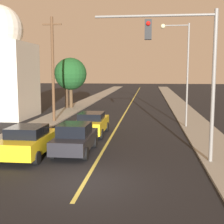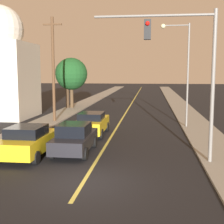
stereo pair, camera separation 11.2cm
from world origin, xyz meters
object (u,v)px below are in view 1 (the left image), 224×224
(utility_pole_left, at_px, (53,68))
(car_near_lane_front, at_px, (75,138))
(car_near_lane_second, at_px, (92,123))
(traffic_signal_mast, at_px, (187,60))
(domed_building_left, at_px, (1,66))
(tree_left_far, at_px, (66,72))
(streetlamp_right, at_px, (181,61))
(tree_left_near, at_px, (71,74))
(car_outer_lane_front, at_px, (29,141))

(utility_pole_left, bearing_deg, car_near_lane_front, -66.76)
(car_near_lane_second, bearing_deg, traffic_signal_mast, -47.14)
(traffic_signal_mast, relative_size, utility_pole_left, 0.80)
(domed_building_left, bearing_deg, tree_left_far, 60.35)
(car_near_lane_front, xyz_separation_m, car_near_lane_second, (-0.00, 4.86, 0.00))
(streetlamp_right, bearing_deg, tree_left_near, 135.74)
(traffic_signal_mast, relative_size, tree_left_far, 1.27)
(domed_building_left, bearing_deg, tree_left_near, 57.95)
(car_outer_lane_front, xyz_separation_m, traffic_signal_mast, (7.69, -0.14, 4.01))
(tree_left_near, bearing_deg, tree_left_far, -170.24)
(traffic_signal_mast, relative_size, streetlamp_right, 0.90)
(utility_pole_left, relative_size, tree_left_near, 1.50)
(car_near_lane_front, relative_size, streetlamp_right, 0.54)
(streetlamp_right, relative_size, domed_building_left, 0.75)
(car_near_lane_front, height_order, tree_left_near, tree_left_near)
(car_outer_lane_front, xyz_separation_m, domed_building_left, (-7.65, 12.84, 3.94))
(utility_pole_left, bearing_deg, traffic_signal_mast, -48.08)
(traffic_signal_mast, relative_size, tree_left_near, 1.21)
(car_near_lane_front, relative_size, tree_left_near, 0.73)
(car_near_lane_front, bearing_deg, car_near_lane_second, 90.00)
(tree_left_far, bearing_deg, utility_pole_left, -81.49)
(car_outer_lane_front, distance_m, utility_pole_left, 11.46)
(car_near_lane_front, height_order, tree_left_far, tree_left_far)
(car_outer_lane_front, height_order, tree_left_far, tree_left_far)
(streetlamp_right, bearing_deg, car_outer_lane_front, -132.01)
(car_near_lane_front, bearing_deg, streetlamp_right, 53.44)
(utility_pole_left, height_order, domed_building_left, domed_building_left)
(car_near_lane_front, xyz_separation_m, streetlamp_right, (6.20, 8.36, 4.24))
(tree_left_far, bearing_deg, tree_left_near, 9.76)
(streetlamp_right, height_order, tree_left_far, streetlamp_right)
(traffic_signal_mast, height_order, domed_building_left, domed_building_left)
(traffic_signal_mast, bearing_deg, car_outer_lane_front, 178.95)
(car_near_lane_second, height_order, tree_left_far, tree_left_far)
(car_near_lane_second, xyz_separation_m, traffic_signal_mast, (5.52, -5.94, 4.02))
(tree_left_far, bearing_deg, streetlamp_right, -42.87)
(traffic_signal_mast, distance_m, tree_left_near, 23.10)
(utility_pole_left, bearing_deg, tree_left_near, 95.69)
(car_near_lane_second, distance_m, streetlamp_right, 8.29)
(streetlamp_right, distance_m, utility_pole_left, 10.46)
(car_near_lane_front, xyz_separation_m, traffic_signal_mast, (5.52, -1.08, 4.02))
(car_near_lane_front, distance_m, utility_pole_left, 11.21)
(utility_pole_left, distance_m, tree_left_near, 9.77)
(tree_left_near, bearing_deg, streetlamp_right, -44.26)
(domed_building_left, bearing_deg, car_near_lane_second, -35.61)
(car_near_lane_front, bearing_deg, utility_pole_left, 113.24)
(streetlamp_right, bearing_deg, domed_building_left, 167.55)
(car_near_lane_front, relative_size, domed_building_left, 0.41)
(car_outer_lane_front, distance_m, tree_left_far, 20.82)
(car_outer_lane_front, relative_size, traffic_signal_mast, 0.62)
(streetlamp_right, distance_m, tree_left_near, 15.85)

